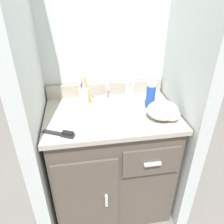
# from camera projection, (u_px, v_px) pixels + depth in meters

# --- Properties ---
(ground_plane) EXTENTS (6.00, 6.00, 0.00)m
(ground_plane) POSITION_uv_depth(u_px,v_px,m) (111.00, 200.00, 1.76)
(ground_plane) COLOR slate
(wall_back) EXTENTS (0.99, 0.08, 2.20)m
(wall_back) POSITION_uv_depth(u_px,v_px,m) (104.00, 53.00, 1.47)
(wall_back) COLOR silver
(wall_back) RESTS_ON ground_plane
(wall_left) EXTENTS (0.08, 0.61, 2.20)m
(wall_left) POSITION_uv_depth(u_px,v_px,m) (25.00, 73.00, 1.14)
(wall_left) COLOR silver
(wall_left) RESTS_ON ground_plane
(wall_right) EXTENTS (0.08, 0.61, 2.20)m
(wall_right) POSITION_uv_depth(u_px,v_px,m) (189.00, 64.00, 1.26)
(wall_right) COLOR silver
(wall_right) RESTS_ON ground_plane
(vanity) EXTENTS (0.81, 0.54, 0.82)m
(vanity) POSITION_uv_depth(u_px,v_px,m) (111.00, 160.00, 1.54)
(vanity) COLOR brown
(vanity) RESTS_ON ground_plane
(backsplash) EXTENTS (0.81, 0.02, 0.09)m
(backsplash) POSITION_uv_depth(u_px,v_px,m) (106.00, 89.00, 1.54)
(backsplash) COLOR #B2A899
(backsplash) RESTS_ON vanity
(sink_faucet) EXTENTS (0.09, 0.09, 0.14)m
(sink_faucet) POSITION_uv_depth(u_px,v_px,m) (107.00, 93.00, 1.48)
(sink_faucet) COLOR silver
(sink_faucet) RESTS_ON vanity
(toothbrush_cup) EXTENTS (0.09, 0.07, 0.19)m
(toothbrush_cup) POSITION_uv_depth(u_px,v_px,m) (84.00, 95.00, 1.43)
(toothbrush_cup) COLOR white
(toothbrush_cup) RESTS_ON vanity
(soap_dispenser) EXTENTS (0.06, 0.07, 0.15)m
(soap_dispenser) POSITION_uv_depth(u_px,v_px,m) (129.00, 92.00, 1.46)
(soap_dispenser) COLOR silver
(soap_dispenser) RESTS_ON vanity
(shaving_cream_can) EXTENTS (0.06, 0.06, 0.17)m
(shaving_cream_can) POSITION_uv_depth(u_px,v_px,m) (151.00, 95.00, 1.36)
(shaving_cream_can) COLOR #234CB2
(shaving_cream_can) RESTS_ON vanity
(hairbrush) EXTENTS (0.17, 0.10, 0.03)m
(hairbrush) POSITION_uv_depth(u_px,v_px,m) (63.00, 134.00, 1.14)
(hairbrush) COLOR #232328
(hairbrush) RESTS_ON vanity
(hand_towel) EXTENTS (0.19, 0.17, 0.10)m
(hand_towel) POSITION_uv_depth(u_px,v_px,m) (164.00, 111.00, 1.26)
(hand_towel) COLOR white
(hand_towel) RESTS_ON vanity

